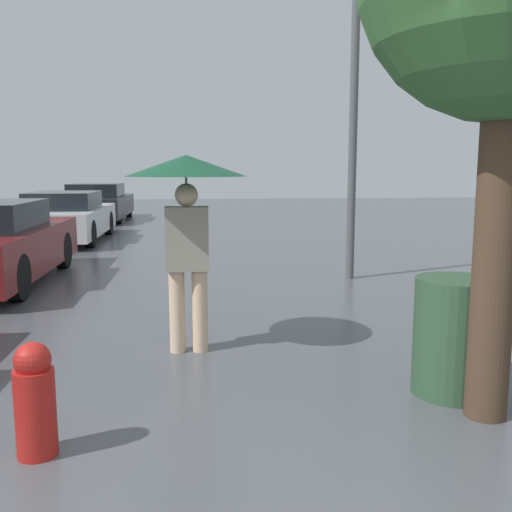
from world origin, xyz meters
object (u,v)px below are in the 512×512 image
at_px(trash_bin, 454,336).
at_px(street_lamp, 355,64).
at_px(pedestrian, 186,194).
at_px(fire_hydrant, 35,400).
at_px(parked_car_third, 66,218).
at_px(parked_car_farthest, 98,203).

bearing_deg(trash_bin, street_lamp, 84.69).
xyz_separation_m(pedestrian, trash_bin, (1.96, -1.18, -1.00)).
distance_m(trash_bin, fire_hydrant, 2.89).
relative_size(street_lamp, trash_bin, 5.74).
bearing_deg(pedestrian, parked_car_third, 109.30).
bearing_deg(trash_bin, fire_hydrant, -166.86).
xyz_separation_m(parked_car_third, fire_hydrant, (2.09, -10.23, -0.20)).
distance_m(pedestrian, trash_bin, 2.50).
relative_size(parked_car_farthest, trash_bin, 4.78).
relative_size(pedestrian, parked_car_farthest, 0.43).
relative_size(pedestrian, fire_hydrant, 2.60).
bearing_deg(pedestrian, fire_hydrant, -114.81).
distance_m(pedestrian, fire_hydrant, 2.31).
xyz_separation_m(parked_car_farthest, street_lamp, (5.51, -10.41, 2.59)).
relative_size(pedestrian, parked_car_third, 0.45).
relative_size(parked_car_third, street_lamp, 0.80).
xyz_separation_m(street_lamp, trash_bin, (-0.42, -4.47, -2.71)).
height_order(parked_car_farthest, street_lamp, street_lamp).
xyz_separation_m(pedestrian, street_lamp, (2.38, 3.28, 1.70)).
bearing_deg(trash_bin, parked_car_third, 117.11).
bearing_deg(parked_car_third, pedestrian, -70.70).
relative_size(parked_car_farthest, fire_hydrant, 6.09).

